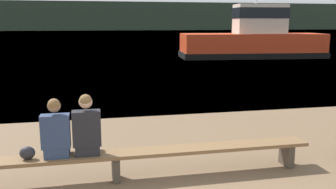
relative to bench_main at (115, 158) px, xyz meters
name	(u,v)px	position (x,y,z in m)	size (l,w,h in m)	color
water_surface	(91,30)	(0.83, 124.14, -0.39)	(240.00, 240.00, 0.00)	#386084
far_shoreline	(90,16)	(0.83, 120.93, 4.09)	(600.00, 12.00, 8.96)	#2D3D2D
bench_main	(115,158)	(0.00, 0.00, 0.00)	(6.84, 0.43, 0.48)	brown
person_left	(56,132)	(-0.93, 0.00, 0.49)	(0.45, 0.39, 0.96)	navy
person_right	(87,129)	(-0.45, 0.00, 0.52)	(0.45, 0.40, 1.01)	black
shopping_bag	(27,153)	(-1.37, -0.01, 0.19)	(0.24, 0.16, 0.21)	#232328
tugboat_red	(254,41)	(11.68, 20.10, 0.83)	(10.86, 4.33, 7.26)	red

